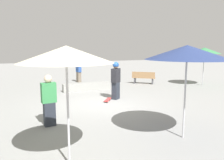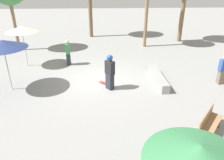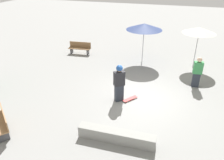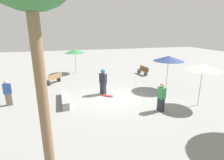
% 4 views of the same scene
% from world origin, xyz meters
% --- Properties ---
extents(ground_plane, '(60.00, 60.00, 0.00)m').
position_xyz_m(ground_plane, '(0.00, 0.00, 0.00)').
color(ground_plane, gray).
extents(skater_main, '(0.51, 0.55, 1.84)m').
position_xyz_m(skater_main, '(0.50, -0.98, 0.99)').
color(skater_main, '#282D38').
rests_on(skater_main, ground_plane).
extents(skateboard, '(0.76, 0.63, 0.07)m').
position_xyz_m(skateboard, '(0.30, -0.47, 0.06)').
color(skateboard, red).
rests_on(skateboard, ground_plane).
extents(concrete_ledge, '(0.48, 2.86, 0.46)m').
position_xyz_m(concrete_ledge, '(3.18, -0.31, 0.23)').
color(concrete_ledge, gray).
rests_on(concrete_ledge, ground_plane).
extents(bench_near, '(1.37, 1.51, 0.85)m').
position_xyz_m(bench_near, '(3.98, -4.68, 0.43)').
color(bench_near, '#47474C').
rests_on(bench_near, ground_plane).
extents(bench_far, '(0.60, 1.64, 0.85)m').
position_xyz_m(bench_far, '(-4.73, -5.46, 0.43)').
color(bench_far, '#47474C').
rests_on(bench_far, ground_plane).
extents(shade_umbrella_navy, '(2.27, 2.27, 2.58)m').
position_xyz_m(shade_umbrella_navy, '(-4.52, -0.81, 2.39)').
color(shade_umbrella_navy, '#B7B7BC').
rests_on(shade_umbrella_navy, ground_plane).
extents(shade_umbrella_cream, '(1.96, 1.96, 2.55)m').
position_xyz_m(shade_umbrella_cream, '(-4.67, 2.45, 2.38)').
color(shade_umbrella_cream, '#B7B7BC').
rests_on(shade_umbrella_cream, ground_plane).
extents(bystander_far, '(0.30, 0.48, 1.67)m').
position_xyz_m(bystander_far, '(-2.04, 2.52, 0.83)').
color(bystander_far, '#282D38').
rests_on(bystander_far, ground_plane).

